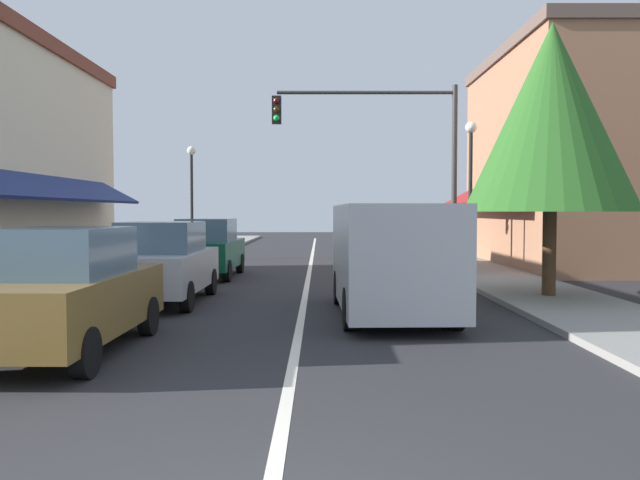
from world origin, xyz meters
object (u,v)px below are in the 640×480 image
tree_right_near (548,118)px  parked_car_second_left (160,263)px  street_lamp_right_mid (468,172)px  parked_car_third_left (205,248)px  traffic_signal_mast_arm (390,143)px  van_in_lane (388,256)px  street_lamp_left_far (189,183)px  parked_car_nearest_left (61,292)px

tree_right_near → parked_car_second_left: bearing=-177.5°
street_lamp_right_mid → tree_right_near: bearing=-85.6°
parked_car_third_left → traffic_signal_mast_arm: 6.96m
van_in_lane → tree_right_near: 5.20m
parked_car_second_left → street_lamp_right_mid: 10.42m
street_lamp_right_mid → street_lamp_left_far: size_ratio=1.02×
van_in_lane → parked_car_second_left: bearing=159.0°
parked_car_nearest_left → van_in_lane: (4.92, 3.39, 0.27)m
parked_car_third_left → traffic_signal_mast_arm: bearing=18.9°
parked_car_second_left → tree_right_near: size_ratio=0.67×
tree_right_near → parked_car_third_left: bearing=149.1°
traffic_signal_mast_arm → street_lamp_right_mid: bearing=-29.0°
street_lamp_left_far → tree_right_near: (10.41, -12.27, 0.91)m
tree_right_near → van_in_lane: bearing=-151.4°
parked_car_nearest_left → parked_car_third_left: size_ratio=1.00×
parked_car_third_left → street_lamp_left_far: size_ratio=0.88×
parked_car_third_left → street_lamp_right_mid: size_ratio=0.86×
street_lamp_left_far → tree_right_near: size_ratio=0.76×
parked_car_nearest_left → tree_right_near: tree_right_near is taller
traffic_signal_mast_arm → parked_car_second_left: bearing=-128.1°
parked_car_nearest_left → parked_car_third_left: same height
traffic_signal_mast_arm → street_lamp_left_far: (-7.67, 5.25, -1.09)m
parked_car_second_left → traffic_signal_mast_arm: bearing=52.4°
street_lamp_right_mid → parked_car_third_left: bearing=-175.5°
van_in_lane → street_lamp_left_far: 15.91m
street_lamp_left_far → tree_right_near: bearing=-49.7°
parked_car_second_left → street_lamp_left_far: 12.98m
street_lamp_right_mid → street_lamp_left_far: street_lamp_right_mid is taller
parked_car_third_left → traffic_signal_mast_arm: (5.78, 1.91, 3.37)m
traffic_signal_mast_arm → street_lamp_left_far: bearing=145.6°
parked_car_nearest_left → parked_car_third_left: (0.18, 10.55, 0.00)m
parked_car_nearest_left → parked_car_second_left: 5.07m
van_in_lane → traffic_signal_mast_arm: bearing=81.9°
parked_car_third_left → parked_car_nearest_left: bearing=-90.3°
traffic_signal_mast_arm → tree_right_near: (2.74, -7.02, -0.18)m
parked_car_second_left → parked_car_nearest_left: bearing=-91.4°
traffic_signal_mast_arm → parked_car_third_left: bearing=-161.7°
parked_car_second_left → van_in_lane: size_ratio=0.79×
traffic_signal_mast_arm → tree_right_near: size_ratio=1.00×
traffic_signal_mast_arm → parked_car_nearest_left: bearing=-115.6°
parked_car_nearest_left → street_lamp_right_mid: street_lamp_right_mid is taller
parked_car_second_left → parked_car_third_left: same height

